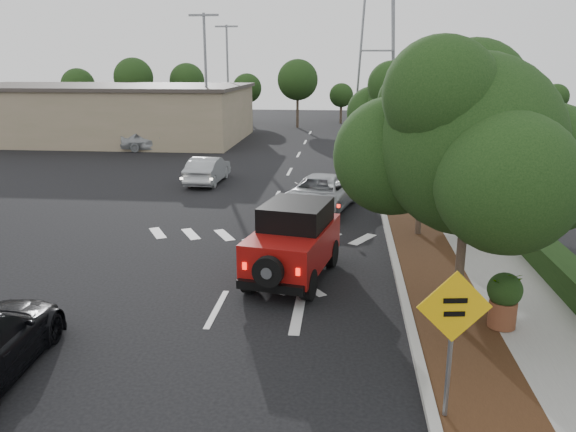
# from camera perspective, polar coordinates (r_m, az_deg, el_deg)

# --- Properties ---
(ground) EXTENTS (120.00, 120.00, 0.00)m
(ground) POSITION_cam_1_polar(r_m,az_deg,el_deg) (14.03, -7.24, -9.34)
(ground) COLOR black
(ground) RESTS_ON ground
(curb) EXTENTS (0.20, 70.00, 0.15)m
(curb) POSITION_cam_1_polar(r_m,az_deg,el_deg) (25.12, 9.29, 1.88)
(curb) COLOR #9E9B93
(curb) RESTS_ON ground
(planting_strip) EXTENTS (1.80, 70.00, 0.12)m
(planting_strip) POSITION_cam_1_polar(r_m,az_deg,el_deg) (25.20, 11.56, 1.78)
(planting_strip) COLOR black
(planting_strip) RESTS_ON ground
(sidewalk) EXTENTS (2.00, 70.00, 0.12)m
(sidewalk) POSITION_cam_1_polar(r_m,az_deg,el_deg) (25.47, 15.81, 1.65)
(sidewalk) COLOR gray
(sidewalk) RESTS_ON ground
(hedge) EXTENTS (0.80, 70.00, 0.80)m
(hedge) POSITION_cam_1_polar(r_m,az_deg,el_deg) (25.68, 18.94, 2.29)
(hedge) COLOR black
(hedge) RESTS_ON ground
(commercial_building) EXTENTS (22.00, 12.00, 4.00)m
(commercial_building) POSITION_cam_1_polar(r_m,az_deg,el_deg) (46.63, -18.55, 9.84)
(commercial_building) COLOR gray
(commercial_building) RESTS_ON ground
(transmission_tower) EXTENTS (7.00, 4.00, 28.00)m
(transmission_tower) POSITION_cam_1_polar(r_m,az_deg,el_deg) (60.75, 8.74, 9.64)
(transmission_tower) COLOR slate
(transmission_tower) RESTS_ON ground
(street_tree_near) EXTENTS (3.80, 3.80, 5.92)m
(street_tree_near) POSITION_cam_1_polar(r_m,az_deg,el_deg) (13.50, 16.56, -10.93)
(street_tree_near) COLOR black
(street_tree_near) RESTS_ON ground
(street_tree_mid) EXTENTS (3.20, 3.20, 5.32)m
(street_tree_mid) POSITION_cam_1_polar(r_m,az_deg,el_deg) (19.94, 13.01, -2.07)
(street_tree_mid) COLOR black
(street_tree_mid) RESTS_ON ground
(street_tree_far) EXTENTS (3.40, 3.40, 5.62)m
(street_tree_far) POSITION_cam_1_polar(r_m,az_deg,el_deg) (26.19, 11.35, 2.17)
(street_tree_far) COLOR black
(street_tree_far) RESTS_ON ground
(light_pole_a) EXTENTS (2.00, 0.22, 9.00)m
(light_pole_a) POSITION_cam_1_polar(r_m,az_deg,el_deg) (39.99, -8.06, 6.79)
(light_pole_a) COLOR slate
(light_pole_a) RESTS_ON ground
(light_pole_b) EXTENTS (2.00, 0.22, 9.00)m
(light_pole_b) POSITION_cam_1_polar(r_m,az_deg,el_deg) (51.81, -5.99, 8.78)
(light_pole_b) COLOR slate
(light_pole_b) RESTS_ON ground
(red_jeep) EXTENTS (2.52, 4.29, 2.11)m
(red_jeep) POSITION_cam_1_polar(r_m,az_deg,el_deg) (15.59, 0.73, -2.43)
(red_jeep) COLOR black
(red_jeep) RESTS_ON ground
(silver_suv_ahead) EXTENTS (3.44, 5.42, 1.39)m
(silver_suv_ahead) POSITION_cam_1_polar(r_m,az_deg,el_deg) (22.80, 3.23, 2.30)
(silver_suv_ahead) COLOR #B6B8BE
(silver_suv_ahead) RESTS_ON ground
(silver_sedan_oncoming) EXTENTS (1.52, 4.06, 1.33)m
(silver_sedan_oncoming) POSITION_cam_1_polar(r_m,az_deg,el_deg) (28.34, -8.17, 4.67)
(silver_sedan_oncoming) COLOR #9DA0A4
(silver_sedan_oncoming) RESTS_ON ground
(parked_suv) EXTENTS (4.65, 2.51, 1.50)m
(parked_suv) POSITION_cam_1_polar(r_m,az_deg,el_deg) (39.71, -13.42, 7.57)
(parked_suv) COLOR #A6AAAE
(parked_suv) RESTS_ON ground
(speed_hump_sign) EXTENTS (1.20, 0.18, 2.58)m
(speed_hump_sign) POSITION_cam_1_polar(r_m,az_deg,el_deg) (9.47, 16.38, -10.59)
(speed_hump_sign) COLOR slate
(speed_hump_sign) RESTS_ON ground
(terracotta_planter) EXTENTS (0.76, 0.76, 1.33)m
(terracotta_planter) POSITION_cam_1_polar(r_m,az_deg,el_deg) (13.34, 21.13, -7.45)
(terracotta_planter) COLOR brown
(terracotta_planter) RESTS_ON ground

